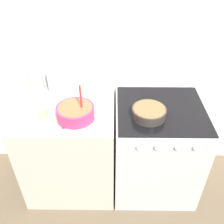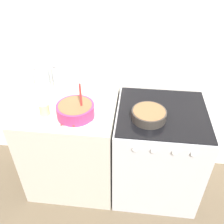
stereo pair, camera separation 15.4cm
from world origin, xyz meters
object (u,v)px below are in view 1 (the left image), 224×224
(storage_jar_middle, at_px, (56,81))
(storage_jar_left, at_px, (35,82))
(mixing_bowl, at_px, (75,112))
(tin_can, at_px, (43,113))
(baking_pan, at_px, (148,112))
(stove, at_px, (155,149))

(storage_jar_middle, bearing_deg, storage_jar_left, 180.00)
(storage_jar_left, bearing_deg, mixing_bowl, -43.95)
(storage_jar_middle, height_order, tin_can, storage_jar_middle)
(mixing_bowl, xyz_separation_m, storage_jar_middle, (-0.21, 0.37, 0.05))
(baking_pan, xyz_separation_m, storage_jar_left, (-0.94, 0.34, 0.05))
(storage_jar_left, height_order, tin_can, storage_jar_left)
(baking_pan, distance_m, storage_jar_middle, 0.83)
(storage_jar_left, bearing_deg, tin_can, -69.17)
(storage_jar_middle, bearing_deg, mixing_bowl, -61.05)
(stove, height_order, mixing_bowl, mixing_bowl)
(tin_can, bearing_deg, baking_pan, 2.31)
(storage_jar_left, bearing_deg, baking_pan, -20.19)
(stove, relative_size, tin_can, 9.78)
(mixing_bowl, xyz_separation_m, baking_pan, (0.55, 0.03, -0.02))
(baking_pan, relative_size, storage_jar_left, 1.22)
(stove, height_order, baking_pan, baking_pan)
(tin_can, bearing_deg, mixing_bowl, 1.01)
(storage_jar_middle, bearing_deg, stove, -15.74)
(storage_jar_middle, relative_size, tin_can, 2.69)
(stove, height_order, storage_jar_middle, storage_jar_middle)
(stove, distance_m, storage_jar_middle, 1.06)
(baking_pan, xyz_separation_m, storage_jar_middle, (-0.76, 0.34, 0.07))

